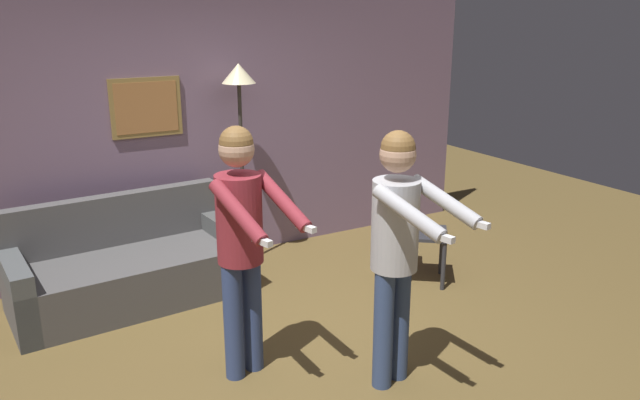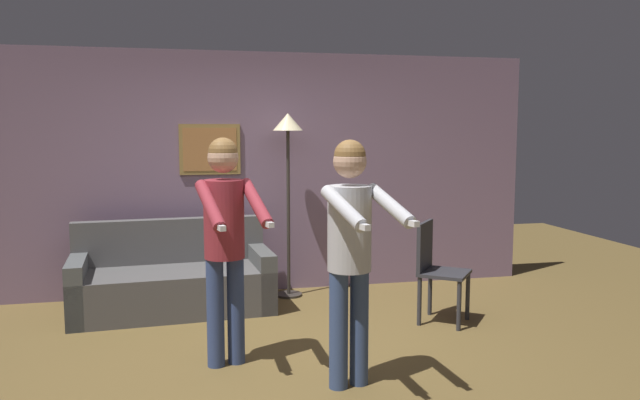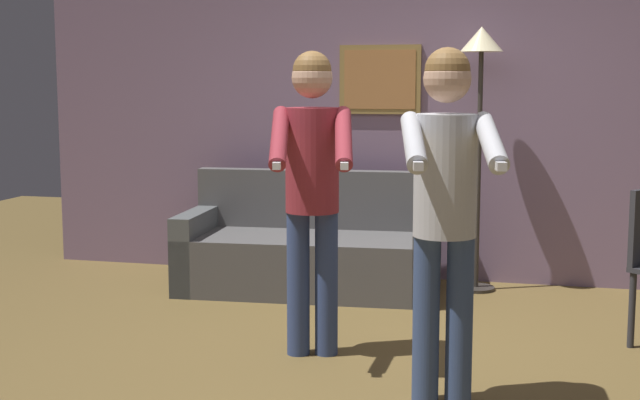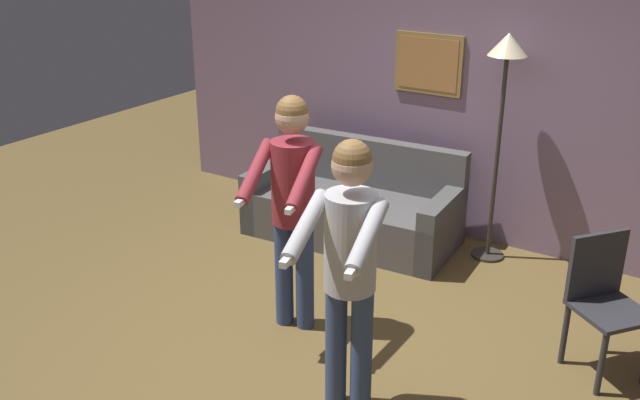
{
  "view_description": "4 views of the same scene",
  "coord_description": "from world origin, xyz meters",
  "px_view_note": "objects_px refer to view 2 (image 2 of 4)",
  "views": [
    {
      "loc": [
        -1.84,
        -3.44,
        2.38
      ],
      "look_at": [
        0.04,
        -0.18,
        1.25
      ],
      "focal_mm": 35.0,
      "sensor_mm": 36.0,
      "label": 1
    },
    {
      "loc": [
        -0.7,
        -4.51,
        1.78
      ],
      "look_at": [
        0.25,
        -0.25,
        1.28
      ],
      "focal_mm": 35.0,
      "sensor_mm": 36.0,
      "label": 2
    },
    {
      "loc": [
        0.83,
        -4.68,
        1.55
      ],
      "look_at": [
        -0.25,
        -0.33,
        0.95
      ],
      "focal_mm": 50.0,
      "sensor_mm": 36.0,
      "label": 3
    },
    {
      "loc": [
        2.2,
        -3.59,
        2.83
      ],
      "look_at": [
        -0.07,
        -0.06,
        1.11
      ],
      "focal_mm": 40.0,
      "sensor_mm": 36.0,
      "label": 4
    }
  ],
  "objects_px": {
    "dining_chair_distant": "(435,265)",
    "person_standing_right": "(351,239)",
    "torchiere_lamp": "(288,147)",
    "couch": "(173,283)",
    "person_standing_left": "(225,229)"
  },
  "relations": [
    {
      "from": "torchiere_lamp",
      "to": "person_standing_right",
      "type": "xyz_separation_m",
      "value": [
        0.01,
        -2.44,
        -0.56
      ]
    },
    {
      "from": "couch",
      "to": "person_standing_right",
      "type": "bearing_deg",
      "value": -60.54
    },
    {
      "from": "couch",
      "to": "torchiere_lamp",
      "type": "xyz_separation_m",
      "value": [
        1.2,
        0.29,
        1.32
      ]
    },
    {
      "from": "torchiere_lamp",
      "to": "person_standing_left",
      "type": "distance_m",
      "value": 2.08
    },
    {
      "from": "couch",
      "to": "person_standing_left",
      "type": "height_order",
      "value": "person_standing_left"
    },
    {
      "from": "person_standing_left",
      "to": "dining_chair_distant",
      "type": "bearing_deg",
      "value": 18.93
    },
    {
      "from": "torchiere_lamp",
      "to": "dining_chair_distant",
      "type": "relative_size",
      "value": 2.09
    },
    {
      "from": "person_standing_left",
      "to": "person_standing_right",
      "type": "relative_size",
      "value": 1.0
    },
    {
      "from": "torchiere_lamp",
      "to": "dining_chair_distant",
      "type": "distance_m",
      "value": 1.97
    },
    {
      "from": "dining_chair_distant",
      "to": "person_standing_right",
      "type": "bearing_deg",
      "value": -132.58
    },
    {
      "from": "couch",
      "to": "person_standing_right",
      "type": "relative_size",
      "value": 1.14
    },
    {
      "from": "person_standing_left",
      "to": "dining_chair_distant",
      "type": "relative_size",
      "value": 1.85
    },
    {
      "from": "torchiere_lamp",
      "to": "dining_chair_distant",
      "type": "height_order",
      "value": "torchiere_lamp"
    },
    {
      "from": "torchiere_lamp",
      "to": "couch",
      "type": "bearing_deg",
      "value": -166.47
    },
    {
      "from": "couch",
      "to": "dining_chair_distant",
      "type": "distance_m",
      "value": 2.55
    }
  ]
}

